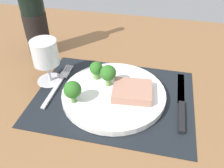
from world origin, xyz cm
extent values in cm
cube|color=brown|center=(0.00, 0.00, -1.50)|extent=(140.00, 110.00, 3.00)
cube|color=black|center=(0.00, 0.00, 0.15)|extent=(40.53, 30.71, 0.30)
cylinder|color=white|center=(0.00, 0.00, 1.10)|extent=(26.62, 26.62, 1.60)
cube|color=tan|center=(4.72, -0.22, 2.93)|extent=(10.42, 9.32, 2.05)
cylinder|color=#6B994C|center=(-5.85, 4.81, 2.73)|extent=(1.91, 1.91, 1.65)
sphere|color=#2D6B23|center=(-5.85, 4.81, 5.08)|extent=(3.60, 3.60, 3.60)
cylinder|color=#5B8942|center=(-8.67, -5.76, 2.86)|extent=(1.23, 1.23, 1.92)
sphere|color=#2D6B23|center=(-8.67, -5.76, 5.62)|extent=(4.23, 4.23, 4.23)
cylinder|color=#6B994C|center=(-2.01, 2.39, 2.97)|extent=(1.29, 1.29, 2.14)
sphere|color=#2D6B23|center=(-2.01, 2.39, 5.80)|extent=(4.13, 4.13, 4.13)
cube|color=silver|center=(-15.99, -2.00, 0.55)|extent=(1.00, 13.00, 0.50)
cube|color=silver|center=(-15.99, 5.80, 0.55)|extent=(2.40, 2.60, 0.40)
cube|color=silver|center=(-16.89, 8.90, 0.55)|extent=(0.30, 3.60, 0.35)
cube|color=silver|center=(-16.29, 8.90, 0.55)|extent=(0.30, 3.60, 0.35)
cube|color=silver|center=(-15.69, 8.90, 0.55)|extent=(0.30, 3.60, 0.35)
cube|color=silver|center=(-15.09, 8.90, 0.55)|extent=(0.30, 3.60, 0.35)
cube|color=black|center=(17.14, -3.90, 0.70)|extent=(1.40, 10.00, 0.80)
cube|color=silver|center=(17.14, 7.60, 0.45)|extent=(1.80, 13.00, 0.30)
cylinder|color=black|center=(-28.48, 16.78, 11.03)|extent=(7.15, 7.15, 22.05)
cylinder|color=black|center=(-28.48, 16.78, 9.92)|extent=(7.30, 7.30, 7.72)
cylinder|color=silver|center=(-19.14, 3.05, 0.20)|extent=(7.20, 7.20, 0.40)
cylinder|color=silver|center=(-19.14, 3.05, 3.11)|extent=(0.80, 0.80, 5.42)
cylinder|color=silver|center=(-19.14, 3.05, 9.19)|extent=(6.93, 6.93, 6.74)
cylinder|color=#560C19|center=(-19.14, 3.05, 7.00)|extent=(6.10, 6.10, 2.37)
camera|label=1|loc=(9.83, -45.90, 41.42)|focal=38.41mm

